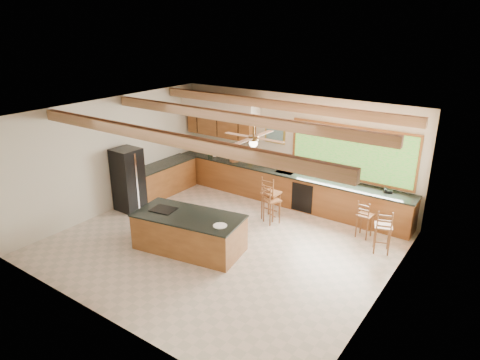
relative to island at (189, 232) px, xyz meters
The scene contains 9 objects.
ground 0.87m from the island, 53.20° to the left, with size 7.20×7.20×0.00m, color #BCB09C.
room_shell 2.21m from the island, 77.25° to the left, with size 7.27×6.54×3.02m.
counter_run 3.15m from the island, 96.63° to the left, with size 7.12×3.10×1.23m.
island is the anchor object (origin of this frame).
refrigerator 2.89m from the island, 165.13° to the left, with size 0.68×0.66×1.70m.
bar_stool_a 2.31m from the island, 69.32° to the left, with size 0.48×0.49×1.02m.
bar_stool_b 2.45m from the island, 74.24° to the left, with size 0.43×0.43×1.17m.
bar_stool_c 4.06m from the island, 42.57° to the left, with size 0.36×0.36×0.94m.
bar_stool_d 4.23m from the island, 32.79° to the left, with size 0.47×0.47×1.04m.
Camera 1 is at (5.32, -6.91, 4.83)m, focal length 32.00 mm.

